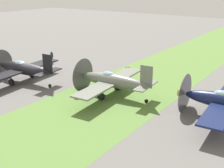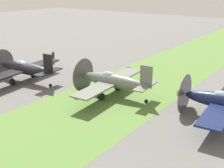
{
  "view_description": "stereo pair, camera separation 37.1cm",
  "coord_description": "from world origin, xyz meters",
  "views": [
    {
      "loc": [
        -21.18,
        -26.07,
        10.99
      ],
      "look_at": [
        1.47,
        -10.02,
        1.43
      ],
      "focal_mm": 47.0,
      "sensor_mm": 36.0,
      "label": 1
    },
    {
      "loc": [
        -20.96,
        -26.37,
        10.99
      ],
      "look_at": [
        1.47,
        -10.02,
        1.43
      ],
      "focal_mm": 47.0,
      "sensor_mm": 36.0,
      "label": 2
    }
  ],
  "objects": [
    {
      "name": "ground_plane",
      "position": [
        0.0,
        0.0,
        0.0
      ],
      "size": [
        160.0,
        160.0,
        0.0
      ],
      "primitive_type": "plane",
      "color": "#605E5B"
    },
    {
      "name": "grass_verge",
      "position": [
        0.0,
        -10.14,
        0.0
      ],
      "size": [
        120.0,
        11.0,
        0.01
      ],
      "primitive_type": "cube",
      "color": "#567A38",
      "rests_on": "ground"
    },
    {
      "name": "airplane_lead",
      "position": [
        -0.48,
        1.17,
        1.64
      ],
      "size": [
        11.04,
        8.76,
        3.92
      ],
      "rotation": [
        0.0,
        0.0,
        0.11
      ],
      "color": "black",
      "rests_on": "ground"
    },
    {
      "name": "airplane_wingman",
      "position": [
        1.9,
        -9.82,
        1.63
      ],
      "size": [
        10.97,
        8.68,
        3.9
      ],
      "rotation": [
        0.0,
        0.0,
        0.08
      ],
      "color": "slate",
      "rests_on": "ground"
    },
    {
      "name": "ground_crew_chief",
      "position": [
        7.61,
        5.05,
        0.91
      ],
      "size": [
        0.38,
        0.62,
        1.73
      ],
      "rotation": [
        0.0,
        0.0,
        4.53
      ],
      "color": "#2D3342",
      "rests_on": "ground"
    },
    {
      "name": "fuel_drum",
      "position": [
        9.2,
        -7.0,
        0.45
      ],
      "size": [
        0.6,
        0.6,
        0.9
      ],
      "primitive_type": "cylinder",
      "color": "black",
      "rests_on": "ground"
    }
  ]
}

